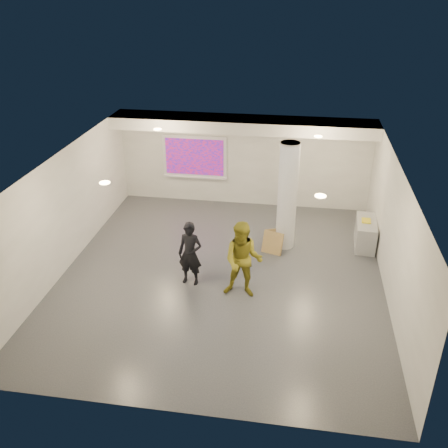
% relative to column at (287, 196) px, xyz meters
% --- Properties ---
extents(floor, '(8.00, 9.00, 0.01)m').
position_rel_column_xyz_m(floor, '(-1.50, -1.80, -1.50)').
color(floor, '#383A40').
rests_on(floor, ground).
extents(ceiling, '(8.00, 9.00, 0.01)m').
position_rel_column_xyz_m(ceiling, '(-1.50, -1.80, 1.50)').
color(ceiling, white).
rests_on(ceiling, floor).
extents(wall_back, '(8.00, 0.01, 3.00)m').
position_rel_column_xyz_m(wall_back, '(-1.50, 2.70, 0.00)').
color(wall_back, beige).
rests_on(wall_back, floor).
extents(wall_front, '(8.00, 0.01, 3.00)m').
position_rel_column_xyz_m(wall_front, '(-1.50, -6.30, 0.00)').
color(wall_front, beige).
rests_on(wall_front, floor).
extents(wall_left, '(0.01, 9.00, 3.00)m').
position_rel_column_xyz_m(wall_left, '(-5.50, -1.80, 0.00)').
color(wall_left, beige).
rests_on(wall_left, floor).
extents(wall_right, '(0.01, 9.00, 3.00)m').
position_rel_column_xyz_m(wall_right, '(2.50, -1.80, 0.00)').
color(wall_right, beige).
rests_on(wall_right, floor).
extents(soffit_band, '(8.00, 1.10, 0.36)m').
position_rel_column_xyz_m(soffit_band, '(-1.50, 2.15, 1.32)').
color(soffit_band, silver).
rests_on(soffit_band, ceiling).
extents(downlight_nw, '(0.22, 0.22, 0.02)m').
position_rel_column_xyz_m(downlight_nw, '(-3.70, 0.70, 1.48)').
color(downlight_nw, '#FFD891').
rests_on(downlight_nw, ceiling).
extents(downlight_ne, '(0.22, 0.22, 0.02)m').
position_rel_column_xyz_m(downlight_ne, '(0.70, 0.70, 1.48)').
color(downlight_ne, '#FFD891').
rests_on(downlight_ne, ceiling).
extents(downlight_sw, '(0.22, 0.22, 0.02)m').
position_rel_column_xyz_m(downlight_sw, '(-3.70, -3.30, 1.48)').
color(downlight_sw, '#FFD891').
rests_on(downlight_sw, ceiling).
extents(downlight_se, '(0.22, 0.22, 0.02)m').
position_rel_column_xyz_m(downlight_se, '(0.70, -3.30, 1.48)').
color(downlight_se, '#FFD891').
rests_on(downlight_se, ceiling).
extents(column, '(0.52, 0.52, 3.00)m').
position_rel_column_xyz_m(column, '(0.00, 0.00, 0.00)').
color(column, silver).
rests_on(column, floor).
extents(projection_screen, '(2.10, 0.13, 1.42)m').
position_rel_column_xyz_m(projection_screen, '(-3.10, 2.65, 0.03)').
color(projection_screen, white).
rests_on(projection_screen, wall_back).
extents(credenza, '(0.61, 1.31, 0.75)m').
position_rel_column_xyz_m(credenza, '(2.22, 0.37, -1.13)').
color(credenza, gray).
rests_on(credenza, floor).
extents(postit_pad, '(0.26, 0.34, 0.03)m').
position_rel_column_xyz_m(postit_pad, '(2.19, 0.37, -0.74)').
color(postit_pad, yellow).
rests_on(postit_pad, credenza).
extents(cardboard_back, '(0.51, 0.31, 0.52)m').
position_rel_column_xyz_m(cardboard_back, '(-0.31, -0.10, -1.24)').
color(cardboard_back, '#9C7B45').
rests_on(cardboard_back, floor).
extents(cardboard_front, '(0.60, 0.40, 0.60)m').
position_rel_column_xyz_m(cardboard_front, '(-0.31, -0.46, -1.20)').
color(cardboard_front, '#9C7B45').
rests_on(cardboard_front, floor).
extents(woman, '(0.64, 0.47, 1.63)m').
position_rel_column_xyz_m(woman, '(-2.19, -2.25, -0.69)').
color(woman, black).
rests_on(woman, floor).
extents(man, '(0.94, 0.75, 1.89)m').
position_rel_column_xyz_m(man, '(-0.87, -2.57, -0.55)').
color(man, olive).
rests_on(man, floor).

